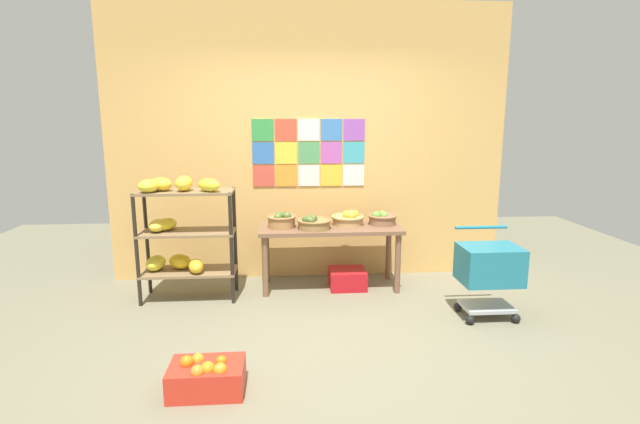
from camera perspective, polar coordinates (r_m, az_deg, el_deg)
name	(u,v)px	position (r m, az deg, el deg)	size (l,w,h in m)	color
ground	(322,343)	(3.94, 0.21, -15.39)	(9.36, 9.36, 0.00)	#716E56
back_wall_with_art	(309,144)	(5.24, -1.31, 8.13)	(4.33, 0.07, 2.98)	#DCA95B
banana_shelf_unit	(179,229)	(4.83, -16.53, -2.01)	(0.91, 0.47, 1.23)	black
display_table	(330,235)	(4.96, 1.22, -2.77)	(1.46, 0.56, 0.66)	brown
fruit_basket_back_left	(282,220)	(4.89, -4.59, -0.96)	(0.30, 0.30, 0.18)	#A57845
fruit_basket_right	(349,218)	(5.03, 3.45, -0.73)	(0.35, 0.35, 0.15)	tan
fruit_basket_left	(382,218)	(5.07, 7.42, -0.75)	(0.30, 0.30, 0.15)	#8A6246
fruit_basket_centre	(313,223)	(4.82, -0.78, -1.31)	(0.35, 0.35, 0.15)	olive
produce_crate_under_table	(347,279)	(5.09, 3.29, -7.95)	(0.38, 0.34, 0.20)	red
orange_crate_foreground	(207,376)	(3.37, -13.39, -18.57)	(0.48, 0.32, 0.25)	red
shopping_cart	(489,268)	(4.51, 19.56, -6.32)	(0.51, 0.44, 0.79)	black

